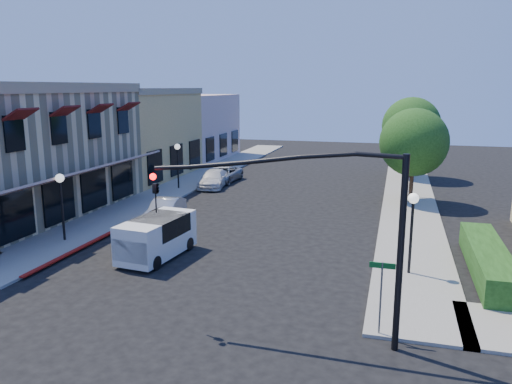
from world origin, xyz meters
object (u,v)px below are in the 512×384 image
(signal_mast_arm, at_px, (328,215))
(parked_car_b, at_px, (165,211))
(lamppost_left_near, at_px, (61,190))
(lamppost_right_near, at_px, (413,213))
(parked_car_c, at_px, (214,179))
(parked_car_d, at_px, (224,174))
(lamppost_right_far, at_px, (408,160))
(street_tree_a, at_px, (414,142))
(white_van, at_px, (156,235))
(street_tree_b, at_px, (411,126))
(street_name_sign, at_px, (381,287))
(parked_car_a, at_px, (158,220))
(lamppost_left_far, at_px, (178,155))

(signal_mast_arm, xyz_separation_m, parked_car_b, (-11.10, 11.50, -3.40))
(signal_mast_arm, xyz_separation_m, lamppost_left_near, (-14.36, 6.50, -1.35))
(lamppost_right_near, relative_size, parked_car_c, 0.77)
(parked_car_d, bearing_deg, lamppost_right_far, -4.35)
(parked_car_d, bearing_deg, street_tree_a, -11.54)
(white_van, height_order, parked_car_d, white_van)
(street_tree_b, xyz_separation_m, lamppost_right_near, (-0.30, -24.00, -1.81))
(street_name_sign, distance_m, parked_car_c, 25.47)
(street_tree_b, bearing_deg, lamppost_left_near, -125.79)
(white_van, relative_size, parked_car_a, 1.23)
(lamppost_right_far, bearing_deg, parked_car_b, -141.32)
(street_tree_b, relative_size, lamppost_right_far, 1.97)
(parked_car_d, bearing_deg, street_tree_b, 25.19)
(parked_car_d, bearing_deg, parked_car_a, -81.21)
(lamppost_left_far, xyz_separation_m, parked_car_b, (3.26, -9.00, -2.05))
(street_name_sign, bearing_deg, parked_car_a, 143.83)
(signal_mast_arm, xyz_separation_m, lamppost_right_near, (2.64, 6.50, -1.35))
(street_tree_b, height_order, parked_car_b, street_tree_b)
(lamppost_left_far, relative_size, lamppost_right_far, 1.00)
(street_tree_a, height_order, white_van, street_tree_a)
(street_tree_a, distance_m, white_van, 19.12)
(street_tree_a, xyz_separation_m, lamppost_left_near, (-17.30, -14.00, -1.46))
(street_tree_a, bearing_deg, parked_car_a, -141.52)
(street_name_sign, bearing_deg, street_tree_a, 86.24)
(lamppost_left_near, xyz_separation_m, lamppost_right_far, (17.00, 16.00, 0.00))
(street_name_sign, height_order, lamppost_right_near, lamppost_right_near)
(lamppost_left_far, distance_m, white_van, 16.01)
(lamppost_right_far, bearing_deg, parked_car_d, 172.25)
(street_name_sign, height_order, lamppost_right_far, lamppost_right_far)
(parked_car_b, bearing_deg, lamppost_left_near, -130.81)
(lamppost_left_near, xyz_separation_m, parked_car_d, (2.30, 18.00, -2.10))
(street_tree_a, bearing_deg, street_name_sign, -93.76)
(lamppost_left_near, height_order, white_van, lamppost_left_near)
(parked_car_b, bearing_deg, white_van, -75.27)
(street_name_sign, relative_size, lamppost_right_near, 0.70)
(lamppost_left_far, bearing_deg, street_tree_b, 30.03)
(signal_mast_arm, height_order, lamppost_left_near, signal_mast_arm)
(lamppost_left_near, distance_m, lamppost_right_far, 23.35)
(parked_car_c, relative_size, parked_car_d, 1.01)
(parked_car_c, bearing_deg, signal_mast_arm, -68.94)
(parked_car_d, bearing_deg, signal_mast_arm, -60.41)
(street_tree_a, distance_m, parked_car_b, 17.04)
(parked_car_a, bearing_deg, parked_car_c, 97.25)
(lamppost_left_far, distance_m, parked_car_d, 5.07)
(lamppost_left_far, bearing_deg, lamppost_left_near, -90.00)
(lamppost_right_far, relative_size, parked_car_d, 0.78)
(parked_car_a, bearing_deg, lamppost_left_near, -138.38)
(street_name_sign, bearing_deg, white_van, 154.48)
(street_tree_a, xyz_separation_m, white_van, (-11.61, -14.88, -3.10))
(signal_mast_arm, bearing_deg, street_tree_b, 84.49)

